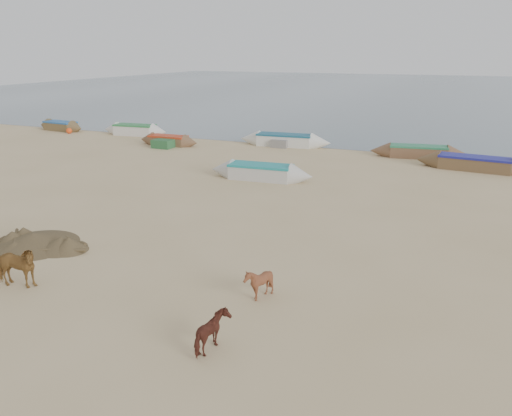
{
  "coord_description": "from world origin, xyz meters",
  "views": [
    {
      "loc": [
        6.95,
        -12.7,
        6.73
      ],
      "look_at": [
        0.0,
        4.0,
        1.0
      ],
      "focal_mm": 35.0,
      "sensor_mm": 36.0,
      "label": 1
    }
  ],
  "objects": [
    {
      "name": "sea",
      "position": [
        0.0,
        82.0,
        0.01
      ],
      "size": [
        160.0,
        160.0,
        0.0
      ],
      "primitive_type": "plane",
      "color": "slate",
      "rests_on": "ground"
    },
    {
      "name": "calf_right",
      "position": [
        2.14,
        -3.71,
        0.47
      ],
      "size": [
        1.06,
        1.14,
        0.93
      ],
      "primitive_type": "imported",
      "rotation": [
        0.0,
        0.0,
        1.92
      ],
      "color": "#53251A",
      "rests_on": "ground"
    },
    {
      "name": "near_canoe",
      "position": [
        -2.97,
        11.81,
        0.42
      ],
      "size": [
        5.85,
        1.68,
        0.83
      ],
      "primitive_type": null,
      "rotation": [
        0.0,
        0.0,
        0.06
      ],
      "color": "beige",
      "rests_on": "ground"
    },
    {
      "name": "debris_pile",
      "position": [
        -6.92,
        -0.27,
        0.23
      ],
      "size": [
        3.61,
        3.61,
        0.45
      ],
      "primitive_type": "cone",
      "rotation": [
        0.0,
        0.0,
        0.16
      ],
      "color": "brown",
      "rests_on": "ground"
    },
    {
      "name": "cow_adult",
      "position": [
        -4.77,
        -3.02,
        0.65
      ],
      "size": [
        1.65,
        1.0,
        1.3
      ],
      "primitive_type": "imported",
      "rotation": [
        0.0,
        0.0,
        1.77
      ],
      "color": "brown",
      "rests_on": "ground"
    },
    {
      "name": "beach_clutter",
      "position": [
        3.85,
        19.73,
        0.3
      ],
      "size": [
        44.9,
        4.68,
        0.64
      ],
      "color": "#295D34",
      "rests_on": "ground"
    },
    {
      "name": "ground",
      "position": [
        0.0,
        0.0,
        0.0
      ],
      "size": [
        140.0,
        140.0,
        0.0
      ],
      "primitive_type": "plane",
      "color": "tan",
      "rests_on": "ground"
    },
    {
      "name": "calf_front",
      "position": [
        2.13,
        -0.92,
        0.49
      ],
      "size": [
        1.13,
        1.09,
        0.98
      ],
      "primitive_type": "imported",
      "rotation": [
        0.0,
        0.0,
        -1.14
      ],
      "color": "brown",
      "rests_on": "ground"
    },
    {
      "name": "waterline_canoes",
      "position": [
        -0.31,
        20.77,
        0.41
      ],
      "size": [
        56.68,
        4.98,
        0.89
      ],
      "color": "brown",
      "rests_on": "ground"
    }
  ]
}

